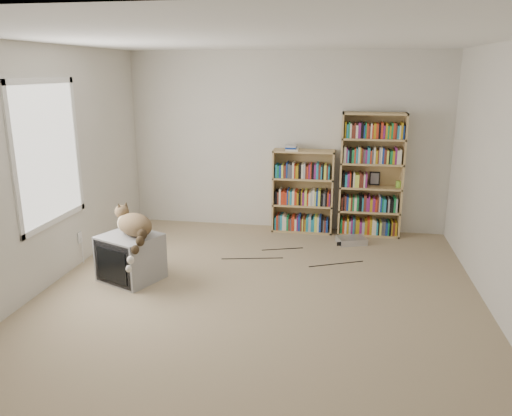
% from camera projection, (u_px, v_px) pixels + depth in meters
% --- Properties ---
extents(floor, '(4.50, 5.00, 0.01)m').
position_uv_depth(floor, '(257.00, 301.00, 5.01)').
color(floor, tan).
rests_on(floor, ground).
extents(wall_back, '(4.50, 0.02, 2.50)m').
position_uv_depth(wall_back, '(286.00, 142.00, 7.05)').
color(wall_back, beige).
rests_on(wall_back, floor).
extents(wall_front, '(4.50, 0.02, 2.50)m').
position_uv_depth(wall_front, '(167.00, 291.00, 2.30)').
color(wall_front, beige).
rests_on(wall_front, floor).
extents(wall_left, '(0.02, 5.00, 2.50)m').
position_uv_depth(wall_left, '(38.00, 171.00, 5.04)').
color(wall_left, beige).
rests_on(wall_left, floor).
extents(ceiling, '(4.50, 5.00, 0.02)m').
position_uv_depth(ceiling, '(257.00, 38.00, 4.34)').
color(ceiling, white).
rests_on(ceiling, wall_back).
extents(window, '(0.02, 1.22, 1.52)m').
position_uv_depth(window, '(48.00, 153.00, 5.18)').
color(window, white).
rests_on(window, wall_left).
extents(crt_tv, '(0.75, 0.72, 0.51)m').
position_uv_depth(crt_tv, '(131.00, 257.00, 5.47)').
color(crt_tv, gray).
rests_on(crt_tv, floor).
extents(cat, '(0.57, 0.72, 0.54)m').
position_uv_depth(cat, '(134.00, 229.00, 5.31)').
color(cat, '#372916').
rests_on(cat, crt_tv).
extents(bookcase_tall, '(0.85, 0.30, 1.69)m').
position_uv_depth(bookcase_tall, '(371.00, 178.00, 6.84)').
color(bookcase_tall, tan).
rests_on(bookcase_tall, floor).
extents(bookcase_short, '(0.85, 0.30, 1.17)m').
position_uv_depth(bookcase_short, '(303.00, 194.00, 7.07)').
color(bookcase_short, tan).
rests_on(bookcase_short, floor).
extents(book_stack, '(0.18, 0.24, 0.08)m').
position_uv_depth(book_stack, '(292.00, 148.00, 6.86)').
color(book_stack, red).
rests_on(book_stack, bookcase_short).
extents(green_mug, '(0.08, 0.08, 0.09)m').
position_uv_depth(green_mug, '(399.00, 184.00, 6.78)').
color(green_mug, '#7DBA35').
rests_on(green_mug, bookcase_tall).
extents(framed_print, '(0.14, 0.05, 0.18)m').
position_uv_depth(framed_print, '(375.00, 178.00, 6.92)').
color(framed_print, black).
rests_on(framed_print, bookcase_tall).
extents(dvd_player, '(0.43, 0.37, 0.08)m').
position_uv_depth(dvd_player, '(352.00, 240.00, 6.65)').
color(dvd_player, silver).
rests_on(dvd_player, floor).
extents(wall_outlet, '(0.01, 0.08, 0.13)m').
position_uv_depth(wall_outlet, '(80.00, 238.00, 5.90)').
color(wall_outlet, silver).
rests_on(wall_outlet, wall_left).
extents(floor_cables, '(1.20, 0.70, 0.01)m').
position_uv_depth(floor_cables, '(295.00, 258.00, 6.14)').
color(floor_cables, black).
rests_on(floor_cables, floor).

